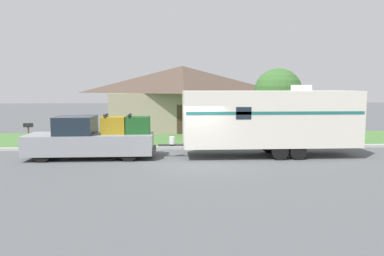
{
  "coord_description": "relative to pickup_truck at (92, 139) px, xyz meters",
  "views": [
    {
      "loc": [
        -1.17,
        -16.3,
        3.38
      ],
      "look_at": [
        -0.1,
        1.39,
        1.4
      ],
      "focal_mm": 35.0,
      "sensor_mm": 36.0,
      "label": 1
    }
  ],
  "objects": [
    {
      "name": "lawn_strip",
      "position": [
        4.84,
        6.01,
        -0.9
      ],
      "size": [
        80.0,
        7.0,
        0.03
      ],
      "color": "#477538",
      "rests_on": "ground_plane"
    },
    {
      "name": "house_across_street",
      "position": [
        4.68,
        11.58,
        1.66
      ],
      "size": [
        11.38,
        6.68,
        4.95
      ],
      "color": "gray",
      "rests_on": "ground_plane"
    },
    {
      "name": "curb_strip",
      "position": [
        4.84,
        2.36,
        -0.84
      ],
      "size": [
        80.0,
        0.3,
        0.14
      ],
      "color": "#ADADA8",
      "rests_on": "ground_plane"
    },
    {
      "name": "mailbox",
      "position": [
        -4.19,
        3.48,
        0.12
      ],
      "size": [
        0.48,
        0.2,
        1.34
      ],
      "color": "brown",
      "rests_on": "ground_plane"
    },
    {
      "name": "ground_plane",
      "position": [
        4.84,
        -1.39,
        -0.91
      ],
      "size": [
        120.0,
        120.0,
        0.0
      ],
      "primitive_type": "plane",
      "color": "#515456"
    },
    {
      "name": "tree_in_yard",
      "position": [
        10.69,
        6.21,
        2.07
      ],
      "size": [
        3.09,
        3.09,
        4.54
      ],
      "color": "brown",
      "rests_on": "ground_plane"
    },
    {
      "name": "travel_trailer",
      "position": [
        8.5,
        -0.0,
        0.92
      ],
      "size": [
        9.54,
        2.28,
        3.45
      ],
      "color": "black",
      "rests_on": "ground_plane"
    },
    {
      "name": "pickup_truck",
      "position": [
        0.0,
        0.0,
        0.0
      ],
      "size": [
        5.97,
        2.04,
        2.08
      ],
      "color": "black",
      "rests_on": "ground_plane"
    }
  ]
}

